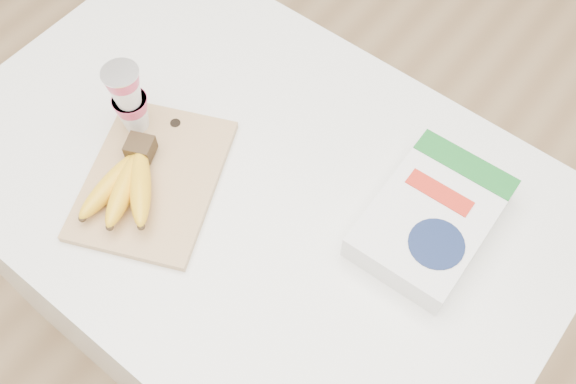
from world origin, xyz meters
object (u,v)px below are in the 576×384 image
Objects in this scene: table at (260,273)px; yogurt_stack at (128,98)px; cutting_board at (153,179)px; cereal_box at (431,218)px; bananas at (127,183)px.

table is 0.59m from yogurt_stack.
table is 0.48m from cutting_board.
cereal_box is at bearing 17.13° from yogurt_stack.
yogurt_stack reaches higher than bananas.
yogurt_stack reaches higher than cutting_board.
table is at bearing 46.36° from bananas.
bananas is (-0.15, -0.16, 0.48)m from table.
cutting_board is 2.01× the size of yogurt_stack.
yogurt_stack is (-0.09, 0.11, 0.06)m from bananas.
cereal_box is at bearing 31.29° from bananas.
bananas is at bearing -150.77° from cereal_box.
bananas is 0.72× the size of cereal_box.
table is 7.46× the size of yogurt_stack.
table is 5.75× the size of bananas.
yogurt_stack is (-0.24, -0.05, 0.54)m from table.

